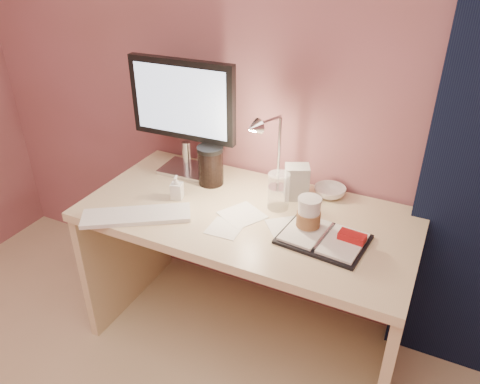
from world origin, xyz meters
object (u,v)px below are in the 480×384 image
at_px(clear_cup, 279,191).
at_px(lotion_bottle, 177,187).
at_px(dark_jar, 211,167).
at_px(desk_lamp, 280,151).
at_px(planner, 326,238).
at_px(product_box, 297,182).
at_px(coffee_cup, 309,216).
at_px(monitor, 183,107).
at_px(bowl, 330,192).
at_px(desk, 254,246).
at_px(keyboard, 137,216).

xyz_separation_m(clear_cup, lotion_bottle, (-0.43, -0.12, -0.02)).
bearing_deg(dark_jar, lotion_bottle, -109.59).
bearing_deg(dark_jar, desk_lamp, -1.91).
relative_size(planner, product_box, 2.22).
bearing_deg(lotion_bottle, coffee_cup, 0.56).
distance_m(product_box, desk_lamp, 0.18).
height_order(monitor, clear_cup, monitor).
bearing_deg(bowl, desk, -142.89).
distance_m(keyboard, desk_lamp, 0.65).
relative_size(coffee_cup, product_box, 0.98).
bearing_deg(lotion_bottle, clear_cup, 16.02).
height_order(coffee_cup, desk_lamp, desk_lamp).
relative_size(keyboard, dark_jar, 2.67).
distance_m(monitor, dark_jar, 0.30).
bearing_deg(monitor, desk_lamp, -9.56).
bearing_deg(monitor, desk, -19.92).
relative_size(planner, coffee_cup, 2.27).
bearing_deg(product_box, keyboard, -165.29).
bearing_deg(product_box, bowl, 5.72).
height_order(desk, dark_jar, dark_jar).
relative_size(keyboard, bowl, 3.15).
bearing_deg(dark_jar, product_box, 6.68).
bearing_deg(clear_cup, product_box, 70.10).
bearing_deg(desk, monitor, 162.25).
relative_size(monitor, keyboard, 1.24).
bearing_deg(desk_lamp, planner, -13.20).
distance_m(clear_cup, product_box, 0.12).
relative_size(desk, planner, 4.08).
relative_size(planner, clear_cup, 2.14).
distance_m(desk, keyboard, 0.56).
distance_m(monitor, lotion_bottle, 0.38).
relative_size(desk, desk_lamp, 3.70).
xyz_separation_m(monitor, keyboard, (0.03, -0.45, -0.32)).
bearing_deg(coffee_cup, lotion_bottle, -179.44).
bearing_deg(lotion_bottle, monitor, 111.74).
relative_size(coffee_cup, clear_cup, 0.95).
bearing_deg(planner, product_box, 135.31).
height_order(desk, lotion_bottle, lotion_bottle).
bearing_deg(dark_jar, desk, -17.42).
distance_m(monitor, planner, 0.88).
height_order(desk, clear_cup, clear_cup).
distance_m(keyboard, lotion_bottle, 0.22).
distance_m(monitor, product_box, 0.62).
distance_m(desk, clear_cup, 0.32).
height_order(keyboard, desk_lamp, desk_lamp).
relative_size(coffee_cup, dark_jar, 0.91).
relative_size(planner, desk_lamp, 0.91).
relative_size(keyboard, desk_lamp, 1.17).
bearing_deg(planner, dark_jar, 166.58).
relative_size(product_box, desk_lamp, 0.41).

